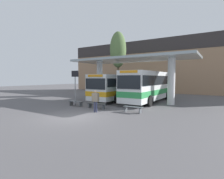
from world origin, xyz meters
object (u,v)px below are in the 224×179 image
Objects in this scene: waiting_bench_far_platform at (133,108)px; info_sign_platform at (75,81)px; transit_bus_left_bay at (121,86)px; transit_bus_center_bay at (150,85)px; waiting_bench_near_pillar at (76,102)px; waiting_bench_mid_platform at (97,104)px; poplar_tree_behind_left at (118,50)px; pedestrian_waiting at (95,99)px.

info_sign_platform is (-6.65, 0.63, 2.06)m from waiting_bench_far_platform.
transit_bus_center_bay is at bearing 178.59° from transit_bus_left_bay.
waiting_bench_near_pillar is 0.46× the size of info_sign_platform.
transit_bus_left_bay is at bearing 74.27° from info_sign_platform.
waiting_bench_near_pillar is at bearing -42.51° from info_sign_platform.
waiting_bench_near_pillar and waiting_bench_far_platform have the same top height.
transit_bus_center_bay is 5.67× the size of waiting_bench_mid_platform.
waiting_bench_near_pillar is 0.16× the size of poplar_tree_behind_left.
info_sign_platform is (-5.55, -6.13, 0.52)m from transit_bus_center_bay.
info_sign_platform reaches higher than transit_bus_left_bay.
waiting_bench_far_platform is 0.90× the size of pedestrian_waiting.
transit_bus_left_bay reaches higher than waiting_bench_far_platform.
waiting_bench_far_platform is (1.11, -6.76, -1.54)m from transit_bus_center_bay.
poplar_tree_behind_left is (-2.27, 11.91, 6.71)m from waiting_bench_near_pillar.
waiting_bench_mid_platform is at bearing 70.85° from transit_bus_center_bay.
transit_bus_center_bay reaches higher than waiting_bench_far_platform.
transit_bus_center_bay is 1.07× the size of poplar_tree_behind_left.
poplar_tree_behind_left reaches higher than pedestrian_waiting.
transit_bus_left_bay reaches higher than waiting_bench_mid_platform.
waiting_bench_far_platform is 2.99m from pedestrian_waiting.
transit_bus_left_bay is 7.03m from waiting_bench_near_pillar.
waiting_bench_far_platform is (5.96, 0.00, -0.00)m from waiting_bench_near_pillar.
info_sign_platform is (-1.74, -6.18, 0.70)m from transit_bus_left_bay.
waiting_bench_mid_platform is 3.51m from waiting_bench_far_platform.
transit_bus_center_bay is 6.90× the size of waiting_bench_far_platform.
poplar_tree_behind_left is (-3.32, 5.10, 5.35)m from transit_bus_left_bay.
poplar_tree_behind_left is at bearing 124.65° from waiting_bench_far_platform.
waiting_bench_far_platform is at bearing -55.35° from poplar_tree_behind_left.
transit_bus_left_bay is at bearing -0.41° from transit_bus_center_bay.
waiting_bench_far_platform is 6.99m from info_sign_platform.
poplar_tree_behind_left reaches higher than waiting_bench_near_pillar.
transit_bus_center_bay is at bearing 54.31° from waiting_bench_near_pillar.
pedestrian_waiting is 15.73m from poplar_tree_behind_left.
waiting_bench_mid_platform is at bearing 180.00° from waiting_bench_far_platform.
transit_bus_left_bay is 3.12× the size of info_sign_platform.
waiting_bench_far_platform is 0.15× the size of poplar_tree_behind_left.
poplar_tree_behind_left is (-1.58, 11.28, 4.65)m from info_sign_platform.
info_sign_platform is at bearing 135.69° from pedestrian_waiting.
transit_bus_center_bay is at bearing 70.42° from waiting_bench_mid_platform.
info_sign_platform reaches higher than waiting_bench_mid_platform.
waiting_bench_near_pillar is at bearing -180.00° from waiting_bench_mid_platform.
transit_bus_left_bay is 3.81m from transit_bus_center_bay.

